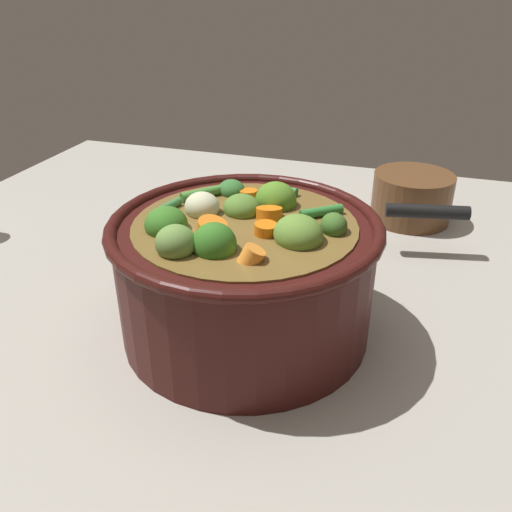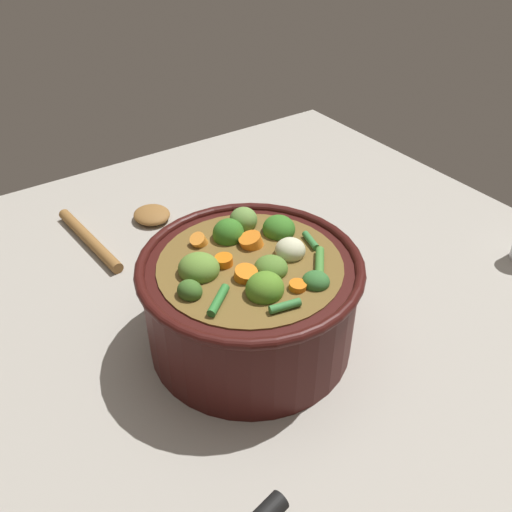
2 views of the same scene
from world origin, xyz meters
TOP-DOWN VIEW (x-y plane):
  - ground_plane at (0.00, 0.00)m, footprint 1.10×1.10m
  - cooking_pot at (0.00, -0.00)m, footprint 0.26×0.26m
  - small_saucepan at (-0.33, 0.15)m, footprint 0.18×0.13m

SIDE VIEW (x-z plane):
  - ground_plane at x=0.00m, z-range 0.00..0.00m
  - small_saucepan at x=-0.33m, z-range 0.00..0.07m
  - cooking_pot at x=0.00m, z-range -0.01..0.14m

